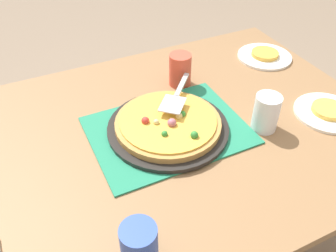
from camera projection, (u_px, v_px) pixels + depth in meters
name	position (u px, v px, depth m)	size (l,w,h in m)	color
dining_table	(168.00, 155.00, 1.20)	(1.40, 1.00, 0.75)	olive
placemat	(168.00, 130.00, 1.13)	(0.48, 0.36, 0.01)	#237F5B
pizza_pan	(168.00, 128.00, 1.13)	(0.38, 0.38, 0.01)	black
pizza	(168.00, 123.00, 1.11)	(0.33, 0.33, 0.05)	#B78442
plate_near_left	(328.00, 113.00, 1.20)	(0.22, 0.22, 0.01)	white
plate_far_right	(264.00, 56.00, 1.49)	(0.22, 0.22, 0.01)	white
served_slice_left	(329.00, 109.00, 1.19)	(0.11, 0.11, 0.02)	#EAB747
served_slice_right	(265.00, 54.00, 1.48)	(0.11, 0.11, 0.02)	gold
cup_near	(266.00, 113.00, 1.11)	(0.08, 0.08, 0.12)	white
cup_far	(139.00, 247.00, 0.76)	(0.08, 0.08, 0.12)	#3351AD
cup_corner	(180.00, 70.00, 1.30)	(0.08, 0.08, 0.12)	#E04C38
pizza_server	(176.00, 96.00, 1.16)	(0.19, 0.20, 0.01)	silver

